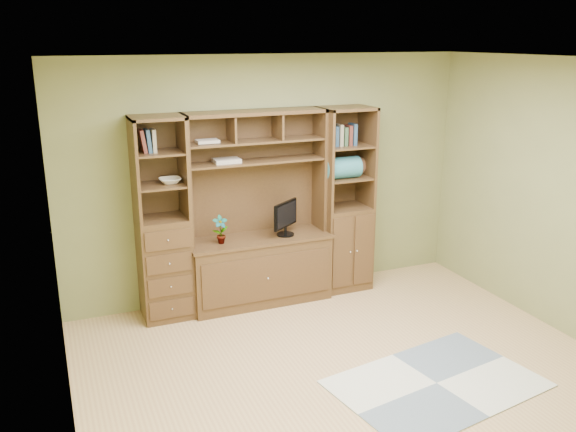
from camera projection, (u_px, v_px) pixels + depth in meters
name	position (u px, v px, depth m)	size (l,w,h in m)	color
room	(359.00, 230.00, 4.81)	(4.60, 4.10, 2.64)	tan
center_hutch	(259.00, 211.00, 6.34)	(1.54, 0.53, 2.05)	#493019
left_tower	(162.00, 220.00, 6.02)	(0.50, 0.45, 2.05)	#493019
right_tower	(345.00, 200.00, 6.75)	(0.55, 0.45, 2.05)	#493019
rug	(437.00, 384.00, 5.05)	(1.65, 1.10, 0.01)	#A3A8A8
monitor	(285.00, 212.00, 6.43)	(0.42, 0.19, 0.51)	black
orchid	(220.00, 230.00, 6.20)	(0.16, 0.11, 0.30)	#943B32
magazines	(227.00, 161.00, 6.16)	(0.26, 0.19, 0.04)	#B3A698
bowl	(170.00, 181.00, 5.94)	(0.22, 0.22, 0.05)	white
blanket_teal	(341.00, 168.00, 6.57)	(0.40, 0.23, 0.23)	#2E717B
blanket_red	(353.00, 166.00, 6.77)	(0.33, 0.18, 0.18)	brown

